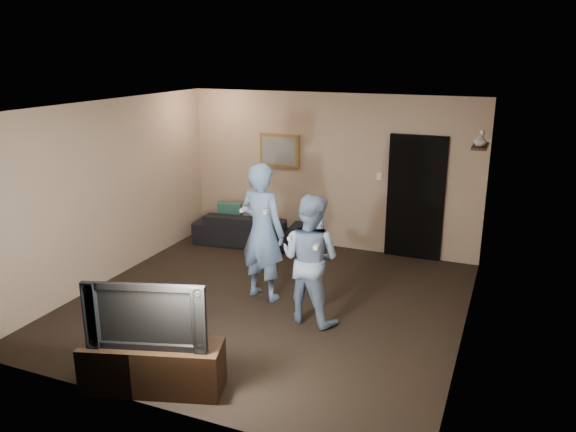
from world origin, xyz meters
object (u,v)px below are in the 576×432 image
at_px(wii_player_right, 310,259).
at_px(wii_player_left, 262,232).
at_px(tv_console, 153,366).
at_px(television, 149,312).
at_px(sofa, 250,228).

bearing_deg(wii_player_right, wii_player_left, 154.49).
height_order(tv_console, wii_player_right, wii_player_right).
bearing_deg(tv_console, television, 0.00).
bearing_deg(wii_player_left, television, -92.06).
distance_m(wii_player_left, wii_player_right, 0.92).
distance_m(tv_console, television, 0.59).
bearing_deg(television, wii_player_left, 70.97).
xyz_separation_m(television, wii_player_left, (0.09, 2.40, 0.10)).
xyz_separation_m(sofa, wii_player_left, (1.13, -1.91, 0.66)).
bearing_deg(wii_player_right, sofa, 130.38).
relative_size(television, wii_player_right, 0.73).
bearing_deg(sofa, wii_player_right, 123.89).
relative_size(television, wii_player_left, 0.64).
distance_m(tv_console, wii_player_right, 2.27).
xyz_separation_m(sofa, tv_console, (1.05, -4.31, -0.03)).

